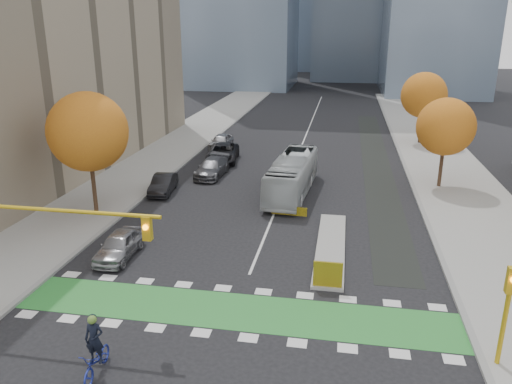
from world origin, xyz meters
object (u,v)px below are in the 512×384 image
at_px(bus, 292,175).
at_px(parked_car_d, 223,153).
at_px(hazard_board, 328,274).
at_px(cyclist, 96,355).
at_px(tree_east_far, 424,95).
at_px(parked_car_a, 119,245).
at_px(parked_car_b, 163,184).
at_px(parked_car_c, 212,168).
at_px(traffic_signal_west, 35,233).
at_px(tree_west, 88,132).
at_px(traffic_signal_east, 508,302).
at_px(parked_car_e, 221,141).
at_px(tree_east_near, 446,127).

bearing_deg(bus, parked_car_d, 135.61).
bearing_deg(hazard_board, cyclist, -135.88).
bearing_deg(hazard_board, tree_east_far, 75.88).
xyz_separation_m(cyclist, parked_car_a, (-3.44, 9.32, -0.10)).
bearing_deg(parked_car_b, parked_car_d, 70.81).
distance_m(bus, parked_car_c, 8.03).
bearing_deg(traffic_signal_west, tree_west, 108.02).
distance_m(traffic_signal_west, parked_car_a, 7.12).
relative_size(tree_east_far, parked_car_a, 1.82).
height_order(traffic_signal_east, parked_car_c, traffic_signal_east).
bearing_deg(parked_car_e, cyclist, -80.51).
height_order(parked_car_b, parked_car_c, parked_car_c).
distance_m(tree_east_far, parked_car_c, 25.27).
bearing_deg(tree_east_far, tree_east_near, -91.79).
distance_m(tree_east_near, bus, 12.29).
relative_size(tree_west, bus, 0.79).
bearing_deg(cyclist, parked_car_e, 93.08).
distance_m(tree_east_far, parked_car_d, 22.64).
bearing_deg(parked_car_c, parked_car_e, 102.02).
relative_size(traffic_signal_west, parked_car_d, 1.45).
height_order(traffic_signal_west, cyclist, traffic_signal_west).
bearing_deg(traffic_signal_east, parked_car_e, 119.91).
bearing_deg(traffic_signal_east, parked_car_a, 160.70).
bearing_deg(hazard_board, parked_car_d, 115.32).
height_order(tree_west, traffic_signal_west, tree_west).
height_order(traffic_signal_west, parked_car_d, traffic_signal_west).
distance_m(cyclist, parked_car_a, 9.94).
distance_m(tree_west, parked_car_a, 9.15).
distance_m(parked_car_a, parked_car_c, 16.21).
relative_size(hazard_board, parked_car_b, 0.33).
bearing_deg(traffic_signal_west, cyclist, -37.68).
height_order(bus, parked_car_c, bus).
height_order(tree_east_near, traffic_signal_west, tree_east_near).
height_order(parked_car_b, parked_car_d, parked_car_d).
distance_m(bus, parked_car_e, 16.13).
distance_m(cyclist, bus, 22.57).
bearing_deg(parked_car_b, parked_car_c, 56.83).
relative_size(bus, parked_car_c, 2.06).
xyz_separation_m(parked_car_b, parked_car_e, (0.82, 15.00, 0.07)).
height_order(tree_east_near, tree_east_far, tree_east_far).
bearing_deg(tree_east_near, tree_east_far, 88.21).
distance_m(tree_west, parked_car_c, 12.38).
height_order(tree_west, parked_car_a, tree_west).
bearing_deg(parked_car_d, parked_car_e, 98.77).
relative_size(parked_car_b, parked_car_e, 0.94).
relative_size(traffic_signal_west, parked_car_e, 1.90).
bearing_deg(parked_car_c, parked_car_a, -90.78).
bearing_deg(tree_west, parked_car_c, 61.09).
bearing_deg(parked_car_c, parked_car_b, -114.06).
xyz_separation_m(traffic_signal_east, bus, (-9.78, 19.02, -1.28)).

